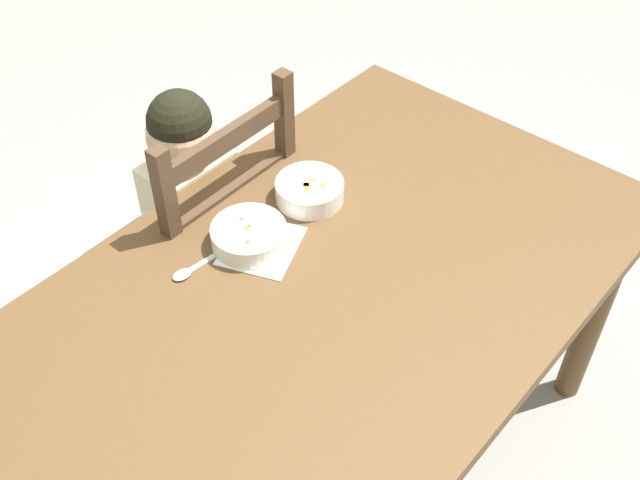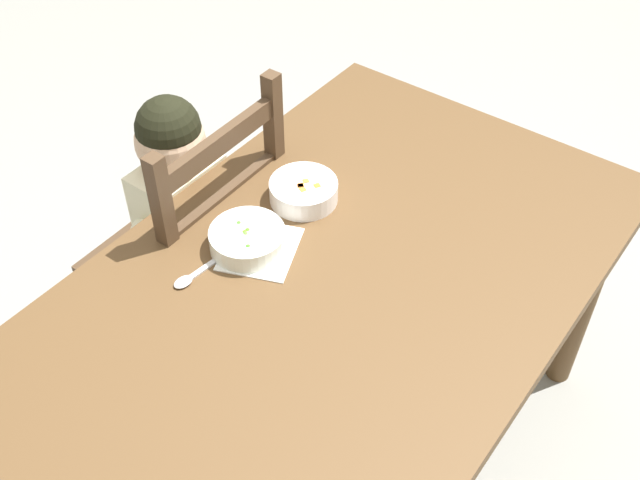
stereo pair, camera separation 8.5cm
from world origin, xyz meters
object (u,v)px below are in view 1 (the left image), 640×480
(bowl_of_carrots, at_px, (310,190))
(child_figure, at_px, (198,204))
(bowl_of_peas, at_px, (249,235))
(dining_chair, at_px, (205,250))
(spoon, at_px, (190,270))
(dining_table, at_px, (333,308))

(bowl_of_carrots, bearing_deg, child_figure, 108.78)
(bowl_of_peas, bearing_deg, dining_chair, 71.23)
(bowl_of_carrots, bearing_deg, bowl_of_peas, 179.98)
(spoon, bearing_deg, dining_chair, 46.87)
(child_figure, relative_size, spoon, 6.81)
(dining_chair, height_order, bowl_of_carrots, dining_chair)
(dining_chair, distance_m, bowl_of_carrots, 0.44)
(dining_chair, xyz_separation_m, spoon, (-0.24, -0.26, 0.29))
(child_figure, height_order, bowl_of_peas, child_figure)
(dining_table, bearing_deg, spoon, 127.62)
(dining_chair, relative_size, bowl_of_peas, 5.84)
(dining_table, height_order, dining_chair, dining_chair)
(child_figure, bearing_deg, dining_table, -96.54)
(dining_table, relative_size, child_figure, 1.54)
(dining_table, relative_size, spoon, 10.46)
(dining_chair, height_order, bowl_of_peas, dining_chair)
(bowl_of_carrots, relative_size, spoon, 1.15)
(dining_table, bearing_deg, bowl_of_peas, 101.80)
(dining_chair, bearing_deg, dining_table, -96.60)
(child_figure, xyz_separation_m, bowl_of_peas, (-0.10, -0.29, 0.15))
(bowl_of_carrots, height_order, spoon, bowl_of_carrots)
(bowl_of_peas, height_order, bowl_of_carrots, same)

